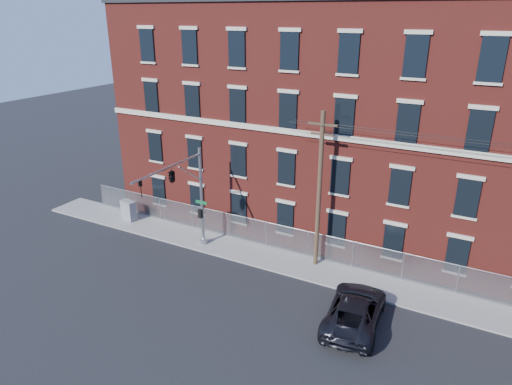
{
  "coord_description": "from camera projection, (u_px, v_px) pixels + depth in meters",
  "views": [
    {
      "loc": [
        11.11,
        -19.51,
        15.38
      ],
      "look_at": [
        -1.53,
        4.0,
        4.98
      ],
      "focal_mm": 32.53,
      "sensor_mm": 36.0,
      "label": 1
    }
  ],
  "objects": [
    {
      "name": "pickup_truck",
      "position": [
        355.0,
        310.0,
        24.28
      ],
      "size": [
        3.25,
        6.05,
        1.61
      ],
      "primitive_type": "imported",
      "rotation": [
        0.0,
        0.0,
        3.24
      ],
      "color": "black",
      "rests_on": "ground"
    },
    {
      "name": "ground",
      "position": [
        246.0,
        300.0,
        26.49
      ],
      "size": [
        140.0,
        140.0,
        0.0
      ],
      "primitive_type": "plane",
      "color": "black",
      "rests_on": "ground"
    },
    {
      "name": "utility_cabinet",
      "position": [
        129.0,
        210.0,
        36.29
      ],
      "size": [
        1.35,
        0.86,
        1.56
      ],
      "primitive_type": "cube",
      "rotation": [
        0.0,
        0.0,
        -0.2
      ],
      "color": "slate",
      "rests_on": "sidewalk"
    },
    {
      "name": "utility_pole_near",
      "position": [
        319.0,
        189.0,
        28.27
      ],
      "size": [
        1.8,
        0.28,
        10.0
      ],
      "color": "#4A3725",
      "rests_on": "ground"
    },
    {
      "name": "chain_link_fence",
      "position": [
        488.0,
        286.0,
        25.99
      ],
      "size": [
        59.06,
        0.06,
        1.85
      ],
      "color": "#A5A8AD",
      "rests_on": "ground"
    },
    {
      "name": "sidewalk",
      "position": [
        483.0,
        313.0,
        25.28
      ],
      "size": [
        65.0,
        3.0,
        0.12
      ],
      "primitive_type": "cube",
      "color": "gray",
      "rests_on": "ground"
    },
    {
      "name": "traffic_signal_mast",
      "position": [
        179.0,
        183.0,
        28.97
      ],
      "size": [
        0.9,
        6.75,
        7.0
      ],
      "color": "#9EA0A5",
      "rests_on": "ground"
    }
  ]
}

